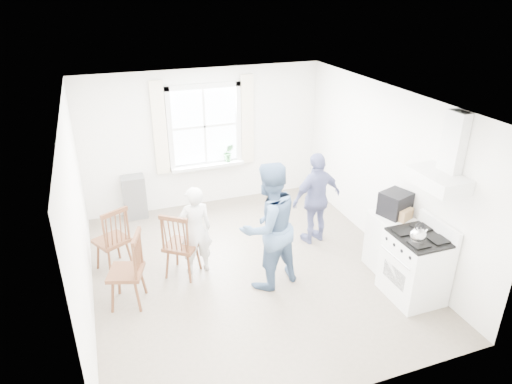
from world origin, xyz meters
name	(u,v)px	position (x,y,z in m)	size (l,w,h in m)	color
room_shell	(249,192)	(0.00, 0.00, 1.30)	(4.62, 5.12, 2.64)	#7C6F5F
window_assembly	(205,131)	(0.00, 2.45, 1.46)	(1.88, 0.24, 1.70)	white
range_hood	(443,167)	(2.07, -1.35, 1.90)	(0.45, 0.76, 0.94)	white
shelf_unit	(135,197)	(-1.40, 2.33, 0.40)	(0.40, 0.30, 0.80)	slate
gas_stove	(415,266)	(1.91, -1.35, 0.48)	(0.68, 0.76, 1.12)	white
kettle	(418,236)	(1.77, -1.46, 1.05)	(0.20, 0.20, 0.29)	silver
low_cabinet	(389,242)	(1.98, -0.65, 0.45)	(0.50, 0.55, 0.90)	white
stereo_stack	(395,204)	(2.01, -0.64, 1.07)	(0.48, 0.46, 0.35)	black
cardboard_box	(403,214)	(2.05, -0.79, 0.98)	(0.25, 0.18, 0.16)	#AA8352
windsor_chair_a	(114,234)	(-1.85, 0.65, 0.64)	(0.59, 0.59, 1.05)	#4E2B19
windsor_chair_b	(178,240)	(-1.02, 0.15, 0.65)	(0.62, 0.62, 1.06)	#4E2B19
windsor_chair_c	(133,262)	(-1.67, -0.21, 0.65)	(0.56, 0.57, 1.07)	#4E2B19
person_left	(195,230)	(-0.74, 0.25, 0.69)	(0.50, 0.50, 1.38)	silver
person_mid	(269,226)	(0.15, -0.40, 0.93)	(0.90, 0.90, 1.86)	slate
person_right	(317,199)	(1.32, 0.45, 0.78)	(0.91, 0.91, 1.55)	navy
potted_plant	(229,153)	(0.41, 2.36, 1.02)	(0.19, 0.19, 0.35)	#306D36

